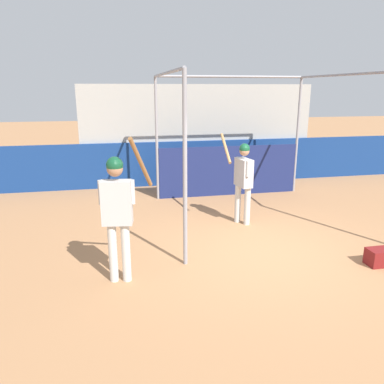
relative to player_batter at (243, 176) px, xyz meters
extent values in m
plane|color=#A8754C|center=(-0.08, -1.55, -1.05)|extent=(60.00, 60.00, 0.00)
cube|color=navy|center=(-0.08, 3.66, -0.40)|extent=(24.00, 0.12, 1.31)
cube|color=#9E9E99|center=(-0.08, 5.32, 0.43)|extent=(7.05, 3.20, 2.96)
cube|color=navy|center=(-2.83, 4.12, 0.31)|extent=(0.45, 0.40, 0.10)
cube|color=navy|center=(-2.83, 4.30, 0.54)|extent=(0.45, 0.06, 0.40)
cube|color=navy|center=(-2.28, 4.12, 0.31)|extent=(0.45, 0.40, 0.10)
cube|color=navy|center=(-2.28, 4.30, 0.54)|extent=(0.45, 0.06, 0.40)
cube|color=navy|center=(-1.73, 4.12, 0.31)|extent=(0.45, 0.40, 0.10)
cube|color=navy|center=(-1.73, 4.30, 0.54)|extent=(0.45, 0.06, 0.40)
cube|color=navy|center=(-1.18, 4.12, 0.31)|extent=(0.45, 0.40, 0.10)
cube|color=navy|center=(-1.18, 4.30, 0.54)|extent=(0.45, 0.06, 0.40)
cube|color=navy|center=(-0.63, 4.12, 0.31)|extent=(0.45, 0.40, 0.10)
cube|color=navy|center=(-0.63, 4.30, 0.54)|extent=(0.45, 0.06, 0.40)
cube|color=navy|center=(-0.08, 4.12, 0.31)|extent=(0.45, 0.40, 0.10)
cube|color=navy|center=(-0.08, 4.30, 0.54)|extent=(0.45, 0.06, 0.40)
cube|color=navy|center=(0.47, 4.12, 0.31)|extent=(0.45, 0.40, 0.10)
cube|color=navy|center=(0.47, 4.30, 0.54)|extent=(0.45, 0.06, 0.40)
cube|color=navy|center=(1.02, 4.12, 0.31)|extent=(0.45, 0.40, 0.10)
cube|color=navy|center=(1.02, 4.30, 0.54)|extent=(0.45, 0.06, 0.40)
cube|color=navy|center=(1.57, 4.12, 0.31)|extent=(0.45, 0.40, 0.10)
cube|color=navy|center=(1.57, 4.30, 0.54)|extent=(0.45, 0.06, 0.40)
cube|color=navy|center=(2.12, 4.12, 0.31)|extent=(0.45, 0.40, 0.10)
cube|color=navy|center=(2.12, 4.30, 0.54)|extent=(0.45, 0.06, 0.40)
cube|color=navy|center=(2.67, 4.12, 0.31)|extent=(0.45, 0.40, 0.10)
cube|color=navy|center=(2.67, 4.30, 0.54)|extent=(0.45, 0.06, 0.40)
cube|color=navy|center=(-2.83, 4.92, 0.71)|extent=(0.45, 0.40, 0.10)
cube|color=navy|center=(-2.83, 5.10, 0.94)|extent=(0.45, 0.06, 0.40)
cube|color=navy|center=(-2.28, 4.92, 0.71)|extent=(0.45, 0.40, 0.10)
cube|color=navy|center=(-2.28, 5.10, 0.94)|extent=(0.45, 0.06, 0.40)
cube|color=navy|center=(-1.73, 4.92, 0.71)|extent=(0.45, 0.40, 0.10)
cube|color=navy|center=(-1.73, 5.10, 0.94)|extent=(0.45, 0.06, 0.40)
cube|color=navy|center=(-1.18, 4.92, 0.71)|extent=(0.45, 0.40, 0.10)
cube|color=navy|center=(-1.18, 5.10, 0.94)|extent=(0.45, 0.06, 0.40)
cube|color=navy|center=(-0.63, 4.92, 0.71)|extent=(0.45, 0.40, 0.10)
cube|color=navy|center=(-0.63, 5.10, 0.94)|extent=(0.45, 0.06, 0.40)
cube|color=navy|center=(-0.08, 4.92, 0.71)|extent=(0.45, 0.40, 0.10)
cube|color=navy|center=(-0.08, 5.10, 0.94)|extent=(0.45, 0.06, 0.40)
cube|color=navy|center=(0.47, 4.92, 0.71)|extent=(0.45, 0.40, 0.10)
cube|color=navy|center=(0.47, 5.10, 0.94)|extent=(0.45, 0.06, 0.40)
cube|color=navy|center=(1.02, 4.92, 0.71)|extent=(0.45, 0.40, 0.10)
cube|color=navy|center=(1.02, 5.10, 0.94)|extent=(0.45, 0.06, 0.40)
cube|color=navy|center=(1.57, 4.92, 0.71)|extent=(0.45, 0.40, 0.10)
cube|color=navy|center=(1.57, 5.10, 0.94)|extent=(0.45, 0.06, 0.40)
cube|color=navy|center=(2.12, 4.92, 0.71)|extent=(0.45, 0.40, 0.10)
cube|color=navy|center=(2.12, 5.10, 0.94)|extent=(0.45, 0.06, 0.40)
cube|color=navy|center=(2.67, 4.92, 0.71)|extent=(0.45, 0.40, 0.10)
cube|color=navy|center=(2.67, 5.10, 0.94)|extent=(0.45, 0.06, 0.40)
cube|color=navy|center=(-2.83, 5.72, 1.11)|extent=(0.45, 0.40, 0.10)
cube|color=navy|center=(-2.83, 5.90, 1.34)|extent=(0.45, 0.06, 0.40)
cube|color=navy|center=(-2.28, 5.72, 1.11)|extent=(0.45, 0.40, 0.10)
cube|color=navy|center=(-2.28, 5.90, 1.34)|extent=(0.45, 0.06, 0.40)
cube|color=navy|center=(-1.73, 5.72, 1.11)|extent=(0.45, 0.40, 0.10)
cube|color=navy|center=(-1.73, 5.90, 1.34)|extent=(0.45, 0.06, 0.40)
cube|color=navy|center=(-1.18, 5.72, 1.11)|extent=(0.45, 0.40, 0.10)
cube|color=navy|center=(-1.18, 5.90, 1.34)|extent=(0.45, 0.06, 0.40)
cube|color=navy|center=(-0.63, 5.72, 1.11)|extent=(0.45, 0.40, 0.10)
cube|color=navy|center=(-0.63, 5.90, 1.34)|extent=(0.45, 0.06, 0.40)
cube|color=navy|center=(-0.08, 5.72, 1.11)|extent=(0.45, 0.40, 0.10)
cube|color=navy|center=(-0.08, 5.90, 1.34)|extent=(0.45, 0.06, 0.40)
cube|color=navy|center=(0.47, 5.72, 1.11)|extent=(0.45, 0.40, 0.10)
cube|color=navy|center=(0.47, 5.90, 1.34)|extent=(0.45, 0.06, 0.40)
cube|color=navy|center=(1.02, 5.72, 1.11)|extent=(0.45, 0.40, 0.10)
cube|color=navy|center=(1.02, 5.90, 1.34)|extent=(0.45, 0.06, 0.40)
cube|color=navy|center=(1.57, 5.72, 1.11)|extent=(0.45, 0.40, 0.10)
cube|color=navy|center=(1.57, 5.90, 1.34)|extent=(0.45, 0.06, 0.40)
cube|color=navy|center=(2.12, 5.72, 1.11)|extent=(0.45, 0.40, 0.10)
cube|color=navy|center=(2.12, 5.90, 1.34)|extent=(0.45, 0.06, 0.40)
cube|color=navy|center=(2.67, 5.72, 1.11)|extent=(0.45, 0.40, 0.10)
cube|color=navy|center=(2.67, 5.90, 1.34)|extent=(0.45, 0.06, 0.40)
cube|color=navy|center=(-2.83, 6.52, 1.51)|extent=(0.45, 0.40, 0.10)
cube|color=navy|center=(-2.83, 6.70, 1.74)|extent=(0.45, 0.06, 0.40)
cube|color=navy|center=(-2.28, 6.52, 1.51)|extent=(0.45, 0.40, 0.10)
cube|color=navy|center=(-2.28, 6.70, 1.74)|extent=(0.45, 0.06, 0.40)
cube|color=navy|center=(-1.73, 6.52, 1.51)|extent=(0.45, 0.40, 0.10)
cube|color=navy|center=(-1.73, 6.70, 1.74)|extent=(0.45, 0.06, 0.40)
cube|color=navy|center=(-1.18, 6.52, 1.51)|extent=(0.45, 0.40, 0.10)
cube|color=navy|center=(-1.18, 6.70, 1.74)|extent=(0.45, 0.06, 0.40)
cube|color=navy|center=(-0.63, 6.52, 1.51)|extent=(0.45, 0.40, 0.10)
cube|color=navy|center=(-0.63, 6.70, 1.74)|extent=(0.45, 0.06, 0.40)
cube|color=navy|center=(-0.08, 6.52, 1.51)|extent=(0.45, 0.40, 0.10)
cube|color=navy|center=(-0.08, 6.70, 1.74)|extent=(0.45, 0.06, 0.40)
cube|color=navy|center=(0.47, 6.52, 1.51)|extent=(0.45, 0.40, 0.10)
cube|color=navy|center=(0.47, 6.70, 1.74)|extent=(0.45, 0.06, 0.40)
cube|color=navy|center=(1.02, 6.52, 1.51)|extent=(0.45, 0.40, 0.10)
cube|color=navy|center=(1.02, 6.70, 1.74)|extent=(0.45, 0.06, 0.40)
cube|color=navy|center=(1.57, 6.52, 1.51)|extent=(0.45, 0.40, 0.10)
cube|color=navy|center=(1.57, 6.70, 1.74)|extent=(0.45, 0.06, 0.40)
cube|color=navy|center=(2.12, 6.52, 1.51)|extent=(0.45, 0.40, 0.10)
cube|color=navy|center=(2.12, 6.70, 1.74)|extent=(0.45, 0.06, 0.40)
cube|color=navy|center=(2.67, 6.52, 1.51)|extent=(0.45, 0.40, 0.10)
cube|color=navy|center=(2.67, 6.70, 1.74)|extent=(0.45, 0.06, 0.40)
cylinder|color=gray|center=(-1.56, -1.69, 0.51)|extent=(0.07, 0.07, 3.13)
cylinder|color=gray|center=(-1.56, 2.23, 0.51)|extent=(0.07, 0.07, 3.13)
cylinder|color=gray|center=(2.33, 2.23, 0.51)|extent=(0.07, 0.07, 3.13)
cylinder|color=gray|center=(-1.56, 0.27, 2.07)|extent=(0.06, 3.92, 0.06)
cylinder|color=gray|center=(2.33, 0.27, 2.07)|extent=(0.06, 3.92, 0.06)
cylinder|color=gray|center=(0.38, 2.23, 2.07)|extent=(3.89, 0.06, 0.06)
cube|color=navy|center=(0.38, 2.21, -0.38)|extent=(3.82, 0.03, 1.35)
cylinder|color=silver|center=(0.09, -0.10, -0.64)|extent=(0.15, 0.15, 0.83)
cylinder|color=silver|center=(-0.06, 0.09, -0.64)|extent=(0.15, 0.15, 0.83)
cube|color=#B7B7B7|center=(0.01, -0.01, 0.07)|extent=(0.29, 0.49, 0.59)
sphere|color=#A37556|center=(0.01, -0.01, 0.53)|extent=(0.21, 0.21, 0.21)
sphere|color=#144C2D|center=(0.01, -0.01, 0.58)|extent=(0.22, 0.22, 0.22)
cylinder|color=#B7B7B7|center=(0.01, -0.25, 0.21)|extent=(0.08, 0.08, 0.32)
cylinder|color=#B7B7B7|center=(-0.07, 0.23, 0.21)|extent=(0.08, 0.08, 0.32)
cylinder|color=#AD7F4C|center=(-0.33, 0.21, 0.57)|extent=(0.08, 0.75, 0.55)
sphere|color=#AD7F4C|center=(0.03, 0.21, 0.32)|extent=(0.08, 0.08, 0.08)
cylinder|color=silver|center=(-2.73, -2.03, -0.59)|extent=(0.15, 0.15, 0.92)
cylinder|color=silver|center=(-2.54, -2.06, -0.59)|extent=(0.15, 0.15, 0.92)
cube|color=#B7B7B7|center=(-2.63, -2.05, 0.19)|extent=(0.46, 0.28, 0.65)
sphere|color=#A37556|center=(-2.63, -2.05, 0.69)|extent=(0.23, 0.23, 0.23)
sphere|color=#144C2D|center=(-2.63, -2.05, 0.74)|extent=(0.24, 0.24, 0.24)
cylinder|color=#B7B7B7|center=(-2.85, -1.97, 0.34)|extent=(0.08, 0.08, 0.36)
cylinder|color=#B7B7B7|center=(-2.40, -2.04, 0.34)|extent=(0.08, 0.08, 0.36)
cylinder|color=brown|center=(-2.27, -2.11, 0.77)|extent=(0.37, 0.51, 0.79)
sphere|color=brown|center=(-2.49, -1.97, 0.40)|extent=(0.08, 0.08, 0.08)
camera|label=1|loc=(-2.61, -7.32, 1.78)|focal=35.00mm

